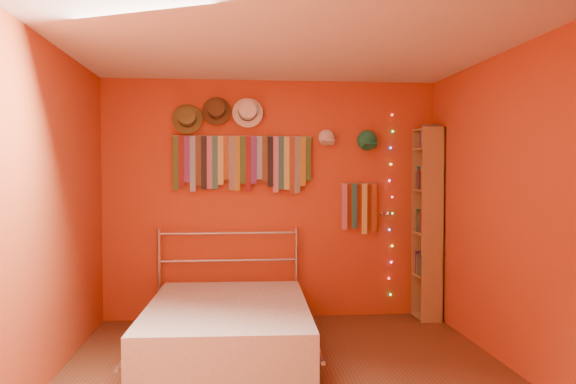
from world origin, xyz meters
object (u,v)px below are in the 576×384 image
object	(u,v)px
reading_lamp	(387,213)
bookshelf	(431,222)
tie_rack	(243,161)
bed	(228,325)

from	to	relation	value
reading_lamp	bookshelf	distance (m)	0.48
reading_lamp	bookshelf	world-z (taller)	bookshelf
tie_rack	reading_lamp	size ratio (longest dim) A/B	4.94
tie_rack	reading_lamp	xyz separation A→B (m)	(1.49, -0.16, -0.55)
reading_lamp	tie_rack	bearing A→B (deg)	173.77
tie_rack	bed	world-z (taller)	tie_rack
tie_rack	bed	bearing A→B (deg)	-98.29
bookshelf	tie_rack	bearing A→B (deg)	175.48
reading_lamp	bookshelf	size ratio (longest dim) A/B	0.15
reading_lamp	bed	world-z (taller)	reading_lamp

